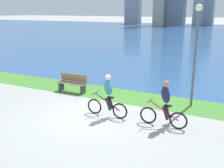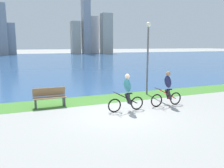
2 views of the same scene
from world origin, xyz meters
The scene contains 8 objects.
ground_plane centered at (0.00, 0.00, 0.00)m, with size 300.00×300.00×0.00m, color #9E9E99.
grass_strip_bayside centered at (0.00, 2.82, 0.00)m, with size 120.00×2.01×0.01m, color #478433.
bay_water_surface centered at (0.00, 38.48, 0.00)m, with size 300.00×69.31×0.00m, color #2D568C.
cyclist_lead centered at (0.48, 0.27, 0.83)m, with size 1.71×0.52×1.65m.
cyclist_trailing centered at (2.65, 0.35, 0.83)m, with size 1.70×0.52×1.66m.
bench_near_path centered at (-2.57, 2.30, 0.45)m, with size 1.50×0.47×0.90m.
lamppost_tall centered at (3.08, 2.93, 2.70)m, with size 0.28×0.28×4.16m.
city_skyline_far_shore centered at (-3.08, 65.74, 9.27)m, with size 53.10×8.59×27.22m.
Camera 2 is at (-3.83, -8.55, 2.88)m, focal length 36.74 mm.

